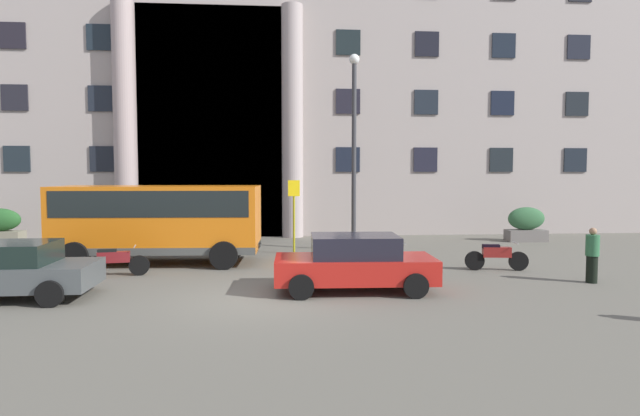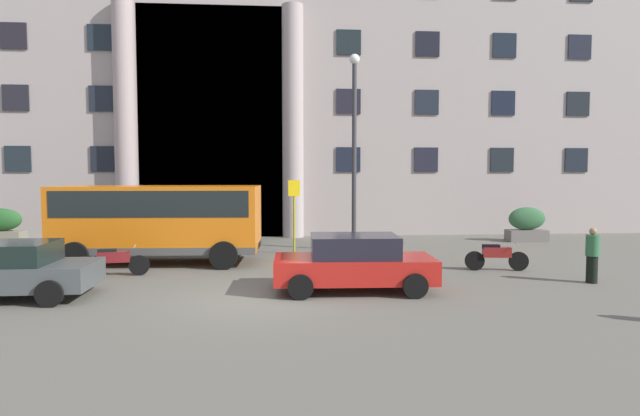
% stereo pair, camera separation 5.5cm
% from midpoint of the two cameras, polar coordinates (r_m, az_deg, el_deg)
% --- Properties ---
extents(ground_plane, '(80.00, 64.00, 0.12)m').
position_cam_midpoint_polar(ground_plane, '(13.04, -6.29, -10.05)').
color(ground_plane, '#5E5B51').
extents(office_building_facade, '(38.50, 9.75, 16.93)m').
position_cam_midpoint_polar(office_building_facade, '(30.62, -5.42, 13.89)').
color(office_building_facade, '#A29690').
rests_on(office_building_facade, ground_plane).
extents(orange_minibus, '(6.77, 2.89, 2.63)m').
position_cam_midpoint_polar(orange_minibus, '(18.64, -16.80, -0.93)').
color(orange_minibus, orange).
rests_on(orange_minibus, ground_plane).
extents(bus_stop_sign, '(0.44, 0.08, 2.79)m').
position_cam_midpoint_polar(bus_stop_sign, '(20.00, -2.72, -0.07)').
color(bus_stop_sign, '#9B9A17').
rests_on(bus_stop_sign, ground_plane).
extents(hedge_planter_east, '(1.99, 0.82, 1.43)m').
position_cam_midpoint_polar(hedge_planter_east, '(24.14, -18.70, -2.07)').
color(hedge_planter_east, '#726157').
rests_on(hedge_planter_east, ground_plane).
extents(hedge_planter_entrance_right, '(1.76, 0.75, 1.54)m').
position_cam_midpoint_polar(hedge_planter_entrance_right, '(25.56, 21.39, -1.69)').
color(hedge_planter_entrance_right, '#65605C').
rests_on(hedge_planter_entrance_right, ground_plane).
extents(hedge_planter_far_east, '(1.86, 0.81, 1.58)m').
position_cam_midpoint_polar(hedge_planter_far_east, '(26.12, -31.08, -1.82)').
color(hedge_planter_far_east, gray).
rests_on(hedge_planter_far_east, ground_plane).
extents(parked_coupe_end, '(4.16, 2.14, 1.45)m').
position_cam_midpoint_polar(parked_coupe_end, '(13.82, 3.80, -5.87)').
color(parked_coupe_end, red).
rests_on(parked_coupe_end, ground_plane).
extents(parked_compact_extra, '(4.30, 2.13, 1.38)m').
position_cam_midpoint_polar(parked_compact_extra, '(15.03, -30.84, -5.72)').
color(parked_compact_extra, '#44494A').
rests_on(parked_compact_extra, ground_plane).
extents(motorcycle_near_kerb, '(1.95, 0.57, 0.89)m').
position_cam_midpoint_polar(motorcycle_near_kerb, '(17.57, 18.40, -4.93)').
color(motorcycle_near_kerb, black).
rests_on(motorcycle_near_kerb, ground_plane).
extents(scooter_by_planter, '(1.96, 0.55, 0.89)m').
position_cam_midpoint_polar(scooter_by_planter, '(16.55, 6.90, -5.29)').
color(scooter_by_planter, black).
rests_on(scooter_by_planter, ground_plane).
extents(motorcycle_far_end, '(2.01, 0.60, 0.89)m').
position_cam_midpoint_polar(motorcycle_far_end, '(16.87, -21.33, -5.34)').
color(motorcycle_far_end, black).
rests_on(motorcycle_far_end, ground_plane).
extents(pedestrian_woman_dark_dress, '(0.36, 0.36, 1.54)m').
position_cam_midpoint_polar(pedestrian_woman_dark_dress, '(16.60, 27.30, -4.55)').
color(pedestrian_woman_dark_dress, black).
rests_on(pedestrian_woman_dark_dress, ground_plane).
extents(lamppost_plaza_centre, '(0.40, 0.40, 7.66)m').
position_cam_midpoint_polar(lamppost_plaza_centre, '(20.90, 3.78, 7.58)').
color(lamppost_plaza_centre, '#343538').
rests_on(lamppost_plaza_centre, ground_plane).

